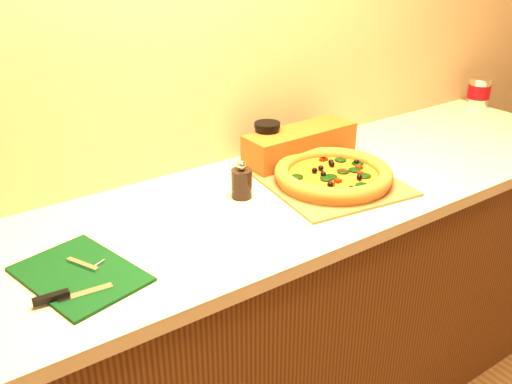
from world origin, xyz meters
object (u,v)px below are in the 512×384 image
Objects in this scene: pizza at (333,175)px; pepper_grinder at (242,182)px; dark_jar at (267,142)px; cutting_board at (79,275)px; coffee_canister at (479,92)px; rolling_pin at (330,132)px; pizza_peel at (325,179)px.

pizza is 3.13× the size of pepper_grinder.
dark_jar is (0.23, 0.18, 0.02)m from pepper_grinder.
cutting_board is 1.94m from coffee_canister.
pepper_grinder is 0.61m from rolling_pin.
coffee_canister is (1.07, 0.21, 0.06)m from pizza_peel.
coffee_canister is at bearing -1.23° from dark_jar.
pizza is at bearing -9.68° from cutting_board.
pizza is at bearing -77.22° from dark_jar.
pizza_peel is at bearing -7.13° from cutting_board.
pizza_peel is 1.10m from coffee_canister.
pizza_peel is 0.25m from dark_jar.
pizza_peel is at bearing -74.69° from dark_jar.
rolling_pin is at bearing 9.78° from dark_jar.
pepper_grinder is 0.90× the size of coffee_canister.
cutting_board is at bearing -176.82° from pizza.
cutting_board is at bearing -161.43° from rolling_pin.
pepper_grinder is at bearing -156.99° from rolling_pin.
pepper_grinder is at bearing -141.28° from dark_jar.
rolling_pin is at bearing 54.30° from pizza_peel.
coffee_canister is 0.93× the size of dark_jar.
pepper_grinder reaches higher than pizza.
coffee_canister is at bearing 12.80° from pizza.
dark_jar reaches higher than pizza_peel.
coffee_canister is at bearing 18.72° from pizza_peel.
cutting_board is 0.57m from pepper_grinder.
pepper_grinder is at bearing 0.89° from cutting_board.
pizza is at bearing -130.28° from rolling_pin.
coffee_canister is at bearing 6.57° from pepper_grinder.
rolling_pin is at bearing 23.01° from pepper_grinder.
cutting_board is 1.17m from rolling_pin.
pizza is 1.11m from coffee_canister.
rolling_pin reaches higher than pizza_peel.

